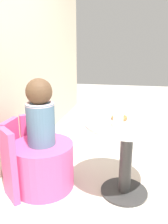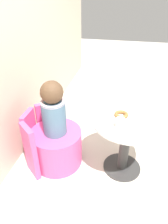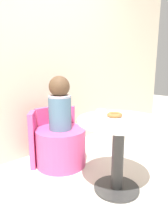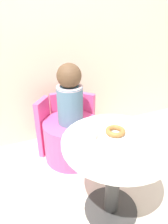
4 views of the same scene
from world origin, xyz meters
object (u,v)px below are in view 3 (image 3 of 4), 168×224
at_px(round_table, 118,141).
at_px(tub_chair, 61,147).
at_px(cup, 101,115).
at_px(child_figure, 60,104).
at_px(donut, 115,115).

bearing_deg(round_table, tub_chair, 93.93).
height_order(round_table, tub_chair, round_table).
bearing_deg(round_table, cup, 154.67).
bearing_deg(round_table, child_figure, 93.93).
distance_m(round_table, child_figure, 0.73).
bearing_deg(tub_chair, child_figure, 0.00).
bearing_deg(donut, tub_chair, 97.23).
relative_size(tub_chair, donut, 4.12).
height_order(tub_chair, donut, donut).
xyz_separation_m(round_table, tub_chair, (-0.05, 0.70, -0.24)).
relative_size(tub_chair, child_figure, 0.95).
bearing_deg(donut, cup, -180.00).
xyz_separation_m(round_table, donut, (0.03, 0.07, 0.20)).
xyz_separation_m(round_table, child_figure, (-0.05, 0.70, 0.22)).
relative_size(round_table, tub_chair, 1.29).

